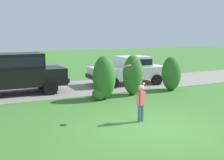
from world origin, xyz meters
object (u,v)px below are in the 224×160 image
object	(u,v)px
child_thrower	(141,100)
frisbee	(127,66)
parked_sedan	(129,69)
parked_suv	(15,71)

from	to	relation	value
child_thrower	frisbee	size ratio (longest dim) A/B	4.48
frisbee	parked_sedan	bearing A→B (deg)	59.18
parked_sedan	frisbee	distance (m)	7.11
parked_sedan	frisbee	world-z (taller)	frisbee
parked_suv	child_thrower	distance (m)	7.08
parked_sedan	parked_suv	distance (m)	6.17
frisbee	parked_suv	bearing A→B (deg)	113.07
parked_suv	child_thrower	world-z (taller)	parked_suv
parked_suv	frisbee	world-z (taller)	parked_suv
parked_sedan	child_thrower	bearing A→B (deg)	-117.19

